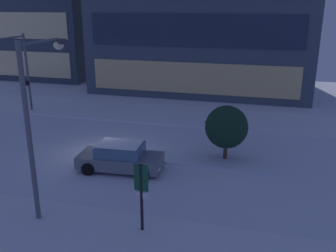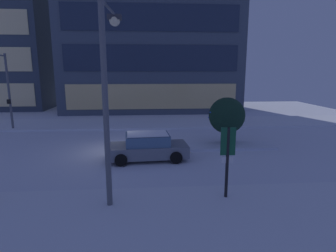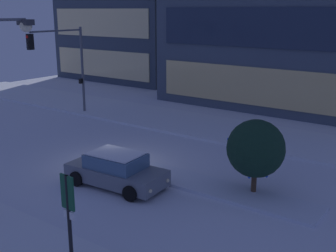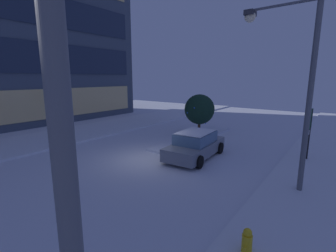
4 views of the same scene
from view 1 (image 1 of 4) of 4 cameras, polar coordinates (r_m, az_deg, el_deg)
name	(u,v)px [view 1 (image 1 of 4)]	position (r m, az deg, el deg)	size (l,w,h in m)	color
ground	(103,153)	(22.78, -9.78, -4.07)	(52.00, 52.00, 0.00)	silver
curb_strip_near	(8,234)	(16.22, -22.90, -14.80)	(52.00, 5.20, 0.14)	silver
curb_strip_far	(148,113)	(30.34, -3.06, 1.97)	(52.00, 5.20, 0.14)	silver
median_strip	(197,160)	(21.38, 4.33, -5.16)	(9.00, 1.80, 0.14)	silver
office_tower_secondary	(35,5)	(48.59, -19.38, 16.80)	(14.10, 8.64, 16.39)	#384251
car_near	(120,157)	(20.20, -7.18, -4.71)	(4.60, 2.34, 1.49)	slate
traffic_light_corner_far_left	(12,62)	(30.70, -22.48, 8.88)	(0.32, 4.67, 6.24)	#565960
street_lamp_arched	(39,104)	(15.56, -18.91, 3.16)	(0.56, 2.74, 7.23)	#565960
parking_info_sign	(141,190)	(14.36, -4.03, -9.62)	(0.55, 0.12, 2.86)	black
decorated_tree_median	(226,127)	(20.98, 8.80, -0.16)	(2.39, 2.37, 3.19)	#473323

